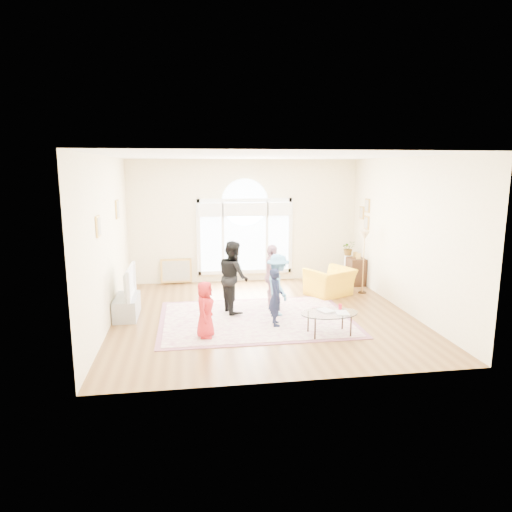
{
  "coord_description": "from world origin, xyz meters",
  "views": [
    {
      "loc": [
        -1.47,
        -8.86,
        2.96
      ],
      "look_at": [
        -0.1,
        0.3,
        1.18
      ],
      "focal_mm": 32.0,
      "sensor_mm": 36.0,
      "label": 1
    }
  ],
  "objects": [
    {
      "name": "rug_border",
      "position": [
        -0.19,
        -0.23,
        0.01
      ],
      "size": [
        3.8,
        2.8,
        0.01
      ],
      "primitive_type": "cube",
      "color": "#834C5D",
      "rests_on": "ground"
    },
    {
      "name": "room_shell",
      "position": [
        0.01,
        2.83,
        1.57
      ],
      "size": [
        6.0,
        6.0,
        6.0
      ],
      "color": "#F9ECC0",
      "rests_on": "ground"
    },
    {
      "name": "floor_lamp",
      "position": [
        2.65,
        1.33,
        1.28
      ],
      "size": [
        0.31,
        0.31,
        1.51
      ],
      "color": "black",
      "rests_on": "ground"
    },
    {
      "name": "leaning_picture",
      "position": [
        -1.82,
        2.9,
        0.0
      ],
      "size": [
        0.8,
        0.14,
        0.62
      ],
      "primitive_type": "cube",
      "rotation": [
        -0.14,
        0.0,
        0.0
      ],
      "color": "tan",
      "rests_on": "ground"
    },
    {
      "name": "television",
      "position": [
        -2.74,
        0.3,
        0.73
      ],
      "size": [
        0.17,
        1.08,
        0.62
      ],
      "color": "black",
      "rests_on": "tv_console"
    },
    {
      "name": "coffee_table",
      "position": [
        0.99,
        -1.3,
        0.4
      ],
      "size": [
        1.09,
        0.73,
        0.54
      ],
      "rotation": [
        0.0,
        0.0,
        0.06
      ],
      "color": "silver",
      "rests_on": "ground"
    },
    {
      "name": "child_black",
      "position": [
        -0.58,
        0.28,
        0.77
      ],
      "size": [
        0.73,
        0.84,
        1.5
      ],
      "primitive_type": "imported",
      "rotation": [
        0.0,
        0.0,
        1.82
      ],
      "color": "black",
      "rests_on": "area_rug"
    },
    {
      "name": "side_cabinet",
      "position": [
        2.78,
        2.12,
        0.35
      ],
      "size": [
        0.4,
        0.5,
        0.7
      ],
      "primitive_type": "cube",
      "color": "black",
      "rests_on": "ground"
    },
    {
      "name": "plant_pedestal",
      "position": [
        2.7,
        2.52,
        0.35
      ],
      "size": [
        0.2,
        0.2,
        0.7
      ],
      "primitive_type": "cylinder",
      "color": "white",
      "rests_on": "ground"
    },
    {
      "name": "ground",
      "position": [
        0.0,
        0.0,
        0.0
      ],
      "size": [
        6.0,
        6.0,
        0.0
      ],
      "primitive_type": "plane",
      "color": "brown",
      "rests_on": "ground"
    },
    {
      "name": "child_red",
      "position": [
        -1.22,
        -1.12,
        0.53
      ],
      "size": [
        0.44,
        0.56,
        1.01
      ],
      "primitive_type": "imported",
      "rotation": [
        0.0,
        0.0,
        1.32
      ],
      "color": "red",
      "rests_on": "area_rug"
    },
    {
      "name": "armchair",
      "position": [
        1.81,
        1.24,
        0.32
      ],
      "size": [
        1.28,
        1.23,
        0.65
      ],
      "primitive_type": "imported",
      "rotation": [
        0.0,
        0.0,
        3.61
      ],
      "color": "yellow",
      "rests_on": "ground"
    },
    {
      "name": "potted_plant",
      "position": [
        2.7,
        2.52,
        0.9
      ],
      "size": [
        0.36,
        0.31,
        0.39
      ],
      "primitive_type": "imported",
      "rotation": [
        0.0,
        0.0,
        0.01
      ],
      "color": "#33722D",
      "rests_on": "plant_pedestal"
    },
    {
      "name": "tv_console",
      "position": [
        -2.75,
        0.3,
        0.21
      ],
      "size": [
        0.45,
        1.0,
        0.42
      ],
      "primitive_type": "cube",
      "color": "gray",
      "rests_on": "ground"
    },
    {
      "name": "child_blue",
      "position": [
        0.29,
        -0.06,
        0.65
      ],
      "size": [
        0.56,
        0.86,
        1.26
      ],
      "primitive_type": "imported",
      "rotation": [
        0.0,
        0.0,
        1.68
      ],
      "color": "#579ACA",
      "rests_on": "area_rug"
    },
    {
      "name": "child_pink",
      "position": [
        0.27,
        0.49,
        0.7
      ],
      "size": [
        0.4,
        0.82,
        1.36
      ],
      "primitive_type": "imported",
      "rotation": [
        0.0,
        0.0,
        1.48
      ],
      "color": "#D097A7",
      "rests_on": "area_rug"
    },
    {
      "name": "area_rug",
      "position": [
        -0.19,
        -0.23,
        0.01
      ],
      "size": [
        3.6,
        2.6,
        0.02
      ],
      "primitive_type": "cube",
      "color": "beige",
      "rests_on": "ground"
    },
    {
      "name": "child_navy",
      "position": [
        0.13,
        -0.67,
        0.57
      ],
      "size": [
        0.27,
        0.41,
        1.1
      ],
      "primitive_type": "imported",
      "rotation": [
        0.0,
        0.0,
        1.56
      ],
      "color": "#141A34",
      "rests_on": "area_rug"
    }
  ]
}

